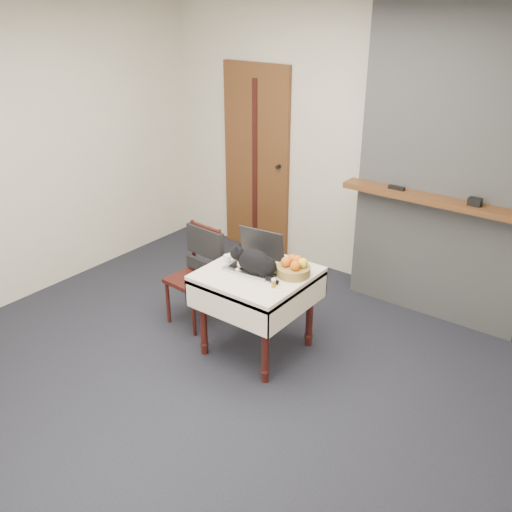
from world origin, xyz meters
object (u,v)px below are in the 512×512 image
at_px(pill_bottle, 274,283).
at_px(chair, 200,261).
at_px(side_table, 257,285).
at_px(cream_jar, 227,259).
at_px(door, 256,161).
at_px(laptop, 256,258).
at_px(cat, 256,263).
at_px(fruit_basket, 294,268).

relative_size(pill_bottle, chair, 0.08).
height_order(side_table, cream_jar, cream_jar).
xyz_separation_m(door, pill_bottle, (1.48, -1.75, -0.27)).
bearing_deg(pill_bottle, chair, 165.83).
height_order(laptop, chair, laptop).
relative_size(cat, pill_bottle, 6.85).
height_order(side_table, chair, chair).
xyz_separation_m(door, cat, (1.25, -1.66, -0.21)).
relative_size(side_table, chair, 0.91).
bearing_deg(chair, laptop, 1.08).
xyz_separation_m(cat, pill_bottle, (0.23, -0.09, -0.06)).
distance_m(door, laptop, 1.96).
bearing_deg(laptop, cat, -60.18).
bearing_deg(cream_jar, cat, -2.97).
distance_m(laptop, chair, 0.66).
bearing_deg(side_table, pill_bottle, -27.69).
relative_size(laptop, chair, 0.48).
bearing_deg(door, fruit_basket, -45.32).
distance_m(cream_jar, pill_bottle, 0.53).
bearing_deg(cat, chair, 158.36).
relative_size(door, cream_jar, 29.27).
height_order(side_table, pill_bottle, pill_bottle).
relative_size(door, cat, 4.35).
distance_m(side_table, chair, 0.70).
bearing_deg(side_table, cream_jar, -175.99).
distance_m(cream_jar, chair, 0.47).
bearing_deg(cat, fruit_basket, 23.51).
relative_size(laptop, pill_bottle, 6.18).
bearing_deg(side_table, door, 127.20).
bearing_deg(door, side_table, -52.80).
bearing_deg(cream_jar, chair, 162.83).
xyz_separation_m(side_table, chair, (-0.69, 0.11, -0.04)).
bearing_deg(pill_bottle, cream_jar, 168.24).
bearing_deg(chair, cat, -7.12).
distance_m(door, pill_bottle, 2.31).
xyz_separation_m(door, cream_jar, (0.96, -1.65, -0.27)).
distance_m(door, cream_jar, 1.92).
xyz_separation_m(cream_jar, fruit_basket, (0.53, 0.14, 0.02)).
bearing_deg(cream_jar, laptop, 23.41).
height_order(laptop, fruit_basket, laptop).
bearing_deg(pill_bottle, fruit_basket, 88.53).
bearing_deg(laptop, pill_bottle, -39.67).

